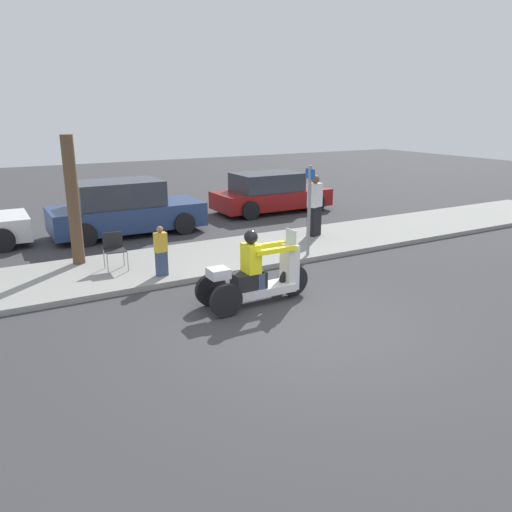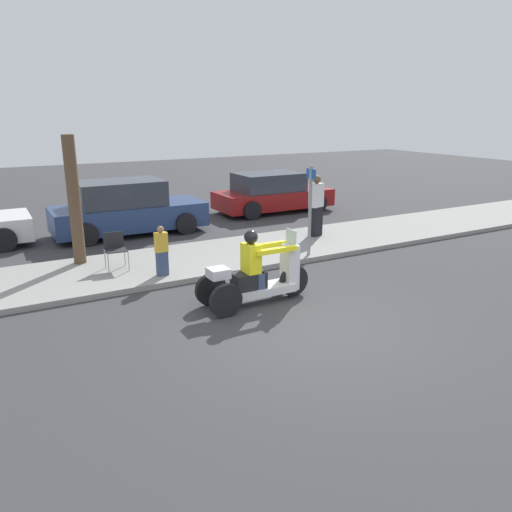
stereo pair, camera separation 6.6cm
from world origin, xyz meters
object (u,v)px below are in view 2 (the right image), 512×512
(spectator_near_curb, at_px, (316,207))
(parked_car_lot_left, at_px, (127,209))
(folding_chair_curbside, at_px, (115,247))
(tree_trunk, at_px, (74,201))
(street_sign, at_px, (310,207))
(parked_car_lot_right, at_px, (272,193))
(motorcycle_trike, at_px, (256,277))
(spectator_mid_group, at_px, (162,252))

(spectator_near_curb, bearing_deg, parked_car_lot_left, 143.51)
(folding_chair_curbside, height_order, tree_trunk, tree_trunk)
(street_sign, bearing_deg, parked_car_lot_right, 67.78)
(motorcycle_trike, height_order, tree_trunk, tree_trunk)
(spectator_mid_group, height_order, street_sign, street_sign)
(motorcycle_trike, relative_size, spectator_near_curb, 1.32)
(parked_car_lot_left, bearing_deg, motorcycle_trike, -84.71)
(parked_car_lot_left, xyz_separation_m, parked_car_lot_right, (5.51, 0.80, -0.08))
(folding_chair_curbside, height_order, street_sign, street_sign)
(motorcycle_trike, distance_m, spectator_near_curb, 5.21)
(spectator_near_curb, height_order, folding_chair_curbside, spectator_near_curb)
(folding_chair_curbside, relative_size, street_sign, 0.37)
(spectator_near_curb, xyz_separation_m, tree_trunk, (-6.38, 0.53, 0.64))
(motorcycle_trike, xyz_separation_m, parked_car_lot_left, (-0.63, 6.79, 0.23))
(folding_chair_curbside, distance_m, parked_car_lot_left, 3.86)
(folding_chair_curbside, distance_m, tree_trunk, 1.44)
(motorcycle_trike, relative_size, folding_chair_curbside, 2.78)
(parked_car_lot_left, height_order, tree_trunk, tree_trunk)
(spectator_mid_group, distance_m, tree_trunk, 2.49)
(parked_car_lot_left, height_order, parked_car_lot_right, parked_car_lot_left)
(spectator_near_curb, distance_m, parked_car_lot_right, 4.26)
(tree_trunk, bearing_deg, spectator_mid_group, -52.71)
(folding_chair_curbside, height_order, parked_car_lot_left, parked_car_lot_left)
(street_sign, bearing_deg, spectator_mid_group, 176.36)
(spectator_mid_group, xyz_separation_m, tree_trunk, (-1.40, 1.83, 0.94))
(folding_chair_curbside, xyz_separation_m, parked_car_lot_right, (6.77, 4.45, 0.05))
(spectator_near_curb, bearing_deg, tree_trunk, 175.29)
(parked_car_lot_right, bearing_deg, street_sign, -112.22)
(folding_chair_curbside, distance_m, parked_car_lot_right, 8.10)
(parked_car_lot_right, bearing_deg, motorcycle_trike, -122.76)
(parked_car_lot_left, bearing_deg, parked_car_lot_right, 8.27)
(spectator_mid_group, height_order, folding_chair_curbside, spectator_mid_group)
(spectator_near_curb, xyz_separation_m, street_sign, (-1.30, -1.54, 0.37))
(spectator_near_curb, bearing_deg, street_sign, -130.05)
(folding_chair_curbside, relative_size, parked_car_lot_right, 0.19)
(folding_chair_curbside, bearing_deg, street_sign, -15.32)
(spectator_near_curb, relative_size, parked_car_lot_left, 0.39)
(motorcycle_trike, relative_size, parked_car_lot_right, 0.54)
(motorcycle_trike, distance_m, parked_car_lot_right, 9.03)
(motorcycle_trike, xyz_separation_m, spectator_mid_group, (-1.12, 2.16, 0.13))
(spectator_near_curb, height_order, street_sign, street_sign)
(spectator_mid_group, relative_size, parked_car_lot_left, 0.25)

